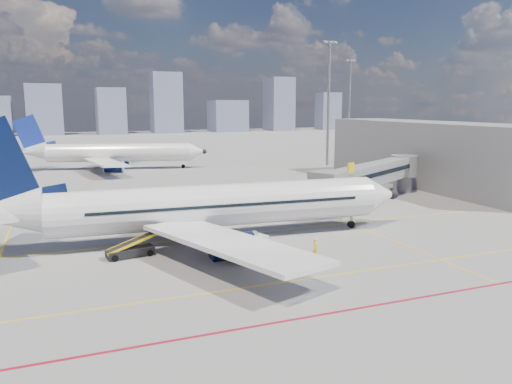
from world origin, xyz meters
The scene contains 13 objects.
ground centered at (0.00, 0.00, 0.00)m, with size 420.00×420.00×0.00m, color gray.
apron_markings centered at (-0.58, -3.91, 0.01)m, with size 90.00×35.12×0.01m.
jet_bridge centered at (23.51, 16.91, 3.74)m, with size 23.55×15.78×6.30m.
terminal_block centered at (39.95, 26.00, 5.00)m, with size 10.00×42.00×10.00m.
floodlight_mast_ne centered at (38.00, 55.00, 13.59)m, with size 3.20×0.61×25.45m.
floodlight_mast_far centered at (65.00, 90.00, 13.59)m, with size 3.20×0.61×25.45m.
distant_skyline centered at (-7.20, 190.00, 11.82)m, with size 244.49×15.42×29.56m.
main_aircraft centered at (-2.63, 7.14, 3.22)m, with size 41.68×36.29×12.16m.
second_aircraft centered at (-5.15, 64.82, 3.23)m, with size 36.45×31.29×10.89m.
baggage_tug centered at (2.12, -2.48, 0.62)m, with size 2.08×1.57×1.30m.
cargo_dolly centered at (-0.67, -0.10, 1.04)m, with size 3.80×2.84×1.91m.
belt_loader centered at (-9.57, 4.39, 0.59)m, with size 5.71×2.16×2.29m.
ramp_worker centered at (4.81, -1.40, 0.80)m, with size 0.58×0.38×1.60m, color #FFF21A.
Camera 1 is at (-14.77, -37.25, 12.71)m, focal length 35.00 mm.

